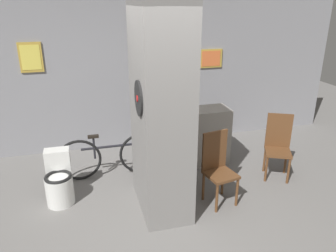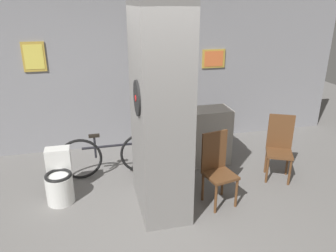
{
  "view_description": "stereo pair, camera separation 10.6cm",
  "coord_description": "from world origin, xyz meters",
  "px_view_note": "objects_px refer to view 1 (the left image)",
  "views": [
    {
      "loc": [
        -0.86,
        -3.09,
        2.55
      ],
      "look_at": [
        0.23,
        0.93,
        0.95
      ],
      "focal_mm": 35.0,
      "sensor_mm": 36.0,
      "label": 1
    },
    {
      "loc": [
        -0.76,
        -3.12,
        2.55
      ],
      "look_at": [
        0.23,
        0.93,
        0.95
      ],
      "focal_mm": 35.0,
      "sensor_mm": 36.0,
      "label": 2
    }
  ],
  "objects_px": {
    "bicycle": "(111,156)",
    "toilet": "(59,182)",
    "chair_near_pillar": "(218,166)",
    "bottle_tall": "(181,104)",
    "chair_by_doorway": "(278,144)"
  },
  "relations": [
    {
      "from": "toilet",
      "to": "bottle_tall",
      "type": "relative_size",
      "value": 2.39
    },
    {
      "from": "chair_near_pillar",
      "to": "bicycle",
      "type": "height_order",
      "value": "chair_near_pillar"
    },
    {
      "from": "chair_by_doorway",
      "to": "bottle_tall",
      "type": "xyz_separation_m",
      "value": [
        -1.31,
        0.75,
        0.52
      ]
    },
    {
      "from": "chair_near_pillar",
      "to": "bicycle",
      "type": "distance_m",
      "value": 1.68
    },
    {
      "from": "bottle_tall",
      "to": "chair_near_pillar",
      "type": "bearing_deg",
      "value": -82.28
    },
    {
      "from": "toilet",
      "to": "chair_by_doorway",
      "type": "xyz_separation_m",
      "value": [
        3.2,
        -0.13,
        0.22
      ]
    },
    {
      "from": "bicycle",
      "to": "toilet",
      "type": "bearing_deg",
      "value": -145.29
    },
    {
      "from": "chair_near_pillar",
      "to": "bicycle",
      "type": "relative_size",
      "value": 0.62
    },
    {
      "from": "chair_near_pillar",
      "to": "toilet",
      "type": "bearing_deg",
      "value": 153.9
    },
    {
      "from": "toilet",
      "to": "bicycle",
      "type": "distance_m",
      "value": 0.9
    },
    {
      "from": "toilet",
      "to": "chair_near_pillar",
      "type": "height_order",
      "value": "chair_near_pillar"
    },
    {
      "from": "chair_by_doorway",
      "to": "bottle_tall",
      "type": "relative_size",
      "value": 3.43
    },
    {
      "from": "toilet",
      "to": "bicycle",
      "type": "bearing_deg",
      "value": 34.71
    },
    {
      "from": "bottle_tall",
      "to": "toilet",
      "type": "bearing_deg",
      "value": -161.63
    },
    {
      "from": "chair_by_doorway",
      "to": "bicycle",
      "type": "xyz_separation_m",
      "value": [
        -2.46,
        0.64,
        -0.18
      ]
    }
  ]
}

